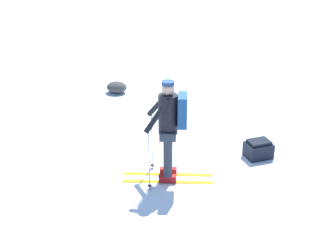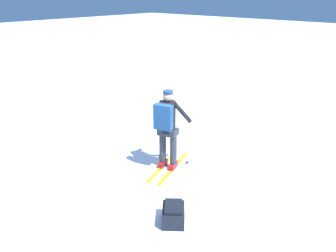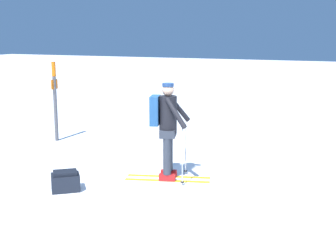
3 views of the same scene
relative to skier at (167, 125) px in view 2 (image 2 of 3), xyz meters
name	(u,v)px [view 2 (image 2 of 3)]	position (x,y,z in m)	size (l,w,h in m)	color
ground_plane	(186,173)	(-0.10, 0.44, -1.04)	(80.00, 80.00, 0.00)	white
skier	(167,125)	(0.00, 0.00, 0.00)	(1.61, 0.92, 1.80)	gold
dropped_backpack	(173,214)	(1.33, 1.32, -0.88)	(0.61, 0.59, 0.35)	black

